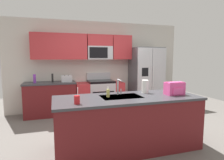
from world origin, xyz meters
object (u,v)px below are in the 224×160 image
Objects in this scene: bottle_purple at (35,79)px; sink_faucet at (119,85)px; pepper_mill at (52,78)px; refrigerator at (146,78)px; drink_cup_red at (77,100)px; backpack at (175,88)px; soap_dispenser at (108,93)px; toaster at (67,79)px; range_oven at (100,96)px; paper_towel_roll at (145,86)px.

bottle_purple is 2.63m from sink_faucet.
bottle_purple is at bearing -175.72° from pepper_mill.
drink_cup_red is at bearing -133.39° from refrigerator.
refrigerator reaches higher than backpack.
refrigerator is 2.87m from soap_dispenser.
drink_cup_red reaches higher than toaster.
pepper_mill is 0.81× the size of sink_faucet.
range_oven is 0.74× the size of refrigerator.
toaster is at bearing -1.20° from bottle_purple.
bottle_purple is 2.60m from soap_dispenser.
bottle_purple is at bearing 126.48° from sink_faucet.
paper_towel_roll is 0.52m from backpack.
soap_dispenser is at bearing 30.76° from drink_cup_red.
paper_towel_roll reaches higher than soap_dispenser.
refrigerator reaches higher than bottle_purple.
bottle_purple is 0.70× the size of backpack.
drink_cup_red is (0.78, -2.56, -0.05)m from bottle_purple.
pepper_mill is 1.34× the size of soap_dispenser.
drink_cup_red is at bearing -159.67° from paper_towel_roll.
range_oven is 4.82× the size of sink_faucet.
sink_faucet is at bearing 27.60° from soap_dispenser.
paper_towel_roll is at bearing -57.82° from toaster.
range_oven is 1.52m from refrigerator.
toaster is 1.23× the size of pepper_mill.
refrigerator reaches higher than range_oven.
refrigerator is 2.63m from sink_faucet.
sink_faucet reaches higher than backpack.
soap_dispenser is (1.34, -2.24, -0.04)m from bottle_purple.
refrigerator reaches higher than paper_towel_roll.
sink_faucet reaches higher than drink_cup_red.
refrigerator reaches higher than soap_dispenser.
backpack reaches higher than range_oven.
pepper_mill is at bearing 97.48° from drink_cup_red.
drink_cup_red reaches higher than pepper_mill.
toaster reaches higher than soap_dispenser.
refrigerator is 7.71× the size of drink_cup_red.
refrigerator reaches higher than sink_faucet.
bottle_purple is (-3.17, 0.04, 0.09)m from refrigerator.
pepper_mill is (-2.73, 0.07, 0.09)m from refrigerator.
soap_dispenser is 0.78m from paper_towel_roll.
bottle_purple reaches higher than range_oven.
pepper_mill is 0.44m from bottle_purple.
pepper_mill is (-1.29, -0.00, 0.57)m from range_oven.
sink_faucet is (1.56, -2.12, 0.06)m from bottle_purple.
sink_faucet is at bearing -62.42° from pepper_mill.
refrigerator is at bearing -2.85° from range_oven.
refrigerator is 10.88× the size of soap_dispenser.
sink_faucet is (-0.16, -2.15, 0.62)m from range_oven.
range_oven reaches higher than soap_dispenser.
range_oven is 6.03× the size of bottle_purple.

